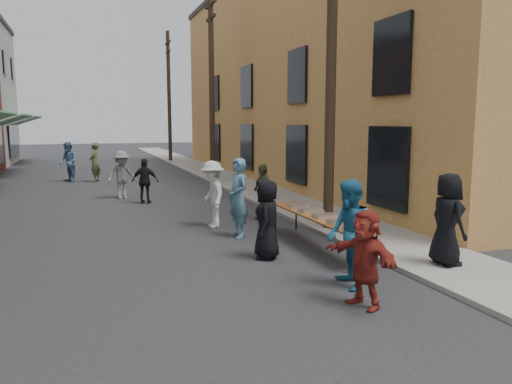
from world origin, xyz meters
TOP-DOWN VIEW (x-y plane):
  - ground at (0.00, 0.00)m, footprint 120.00×120.00m
  - sidewalk at (5.00, 15.00)m, footprint 2.20×60.00m
  - building_ochre at (11.10, 14.00)m, footprint 10.00×28.00m
  - utility_pole_near at (4.30, 3.00)m, footprint 0.26×0.26m
  - utility_pole_mid at (4.30, 15.00)m, footprint 0.26×0.26m
  - utility_pole_far at (4.30, 27.00)m, footprint 0.26×0.26m
  - serving_table at (3.27, 1.49)m, footprint 0.70×4.00m
  - catering_tray_sausage at (3.27, -0.16)m, footprint 0.50×0.33m
  - catering_tray_foil_b at (3.27, 0.49)m, footprint 0.50×0.33m
  - catering_tray_buns at (3.27, 1.19)m, footprint 0.50×0.33m
  - catering_tray_foil_d at (3.27, 1.89)m, footprint 0.50×0.33m
  - catering_tray_buns_end at (3.27, 2.59)m, footprint 0.50×0.33m
  - condiment_jar_a at (3.05, -0.46)m, footprint 0.07×0.07m
  - condiment_jar_b at (3.05, -0.36)m, footprint 0.07×0.07m
  - condiment_jar_c at (3.05, -0.26)m, footprint 0.07×0.07m
  - cup_stack at (3.47, -0.41)m, footprint 0.08×0.08m
  - guest_front_a at (1.88, 1.08)m, footprint 0.81×0.95m
  - guest_front_b at (1.90, 3.14)m, footprint 0.57×0.77m
  - guest_front_c at (2.55, -1.12)m, footprint 0.85×1.01m
  - guest_front_d at (1.60, 4.46)m, footprint 0.69×1.17m
  - guest_front_e at (3.22, 4.98)m, footprint 0.54×1.00m
  - guest_queue_back at (2.33, -1.97)m, footprint 0.78×1.48m
  - server at (4.85, -0.80)m, footprint 0.62×0.90m
  - passerby_left at (-0.29, 10.48)m, footprint 1.28×0.95m
  - passerby_mid at (0.37, 9.04)m, footprint 0.99×0.69m
  - passerby_right at (-1.09, 16.25)m, footprint 0.65×0.79m
  - passerby_far at (-2.26, 16.56)m, footprint 1.04×1.14m

SIDE VIEW (x-z plane):
  - ground at x=0.00m, z-range 0.00..0.00m
  - sidewalk at x=5.00m, z-range 0.00..0.10m
  - serving_table at x=3.27m, z-range 0.34..1.09m
  - guest_queue_back at x=2.33m, z-range 0.00..1.52m
  - passerby_mid at x=0.37m, z-range 0.00..1.56m
  - catering_tray_sausage at x=3.27m, z-range 0.75..0.83m
  - catering_tray_foil_b at x=3.27m, z-range 0.75..0.83m
  - catering_tray_buns at x=3.27m, z-range 0.75..0.83m
  - catering_tray_foil_d at x=3.27m, z-range 0.75..0.83m
  - catering_tray_buns_end at x=3.27m, z-range 0.75..0.83m
  - condiment_jar_a at x=3.05m, z-range 0.75..0.83m
  - condiment_jar_b at x=3.05m, z-range 0.75..0.83m
  - condiment_jar_c at x=3.05m, z-range 0.75..0.83m
  - guest_front_e at x=3.22m, z-range 0.00..1.62m
  - cup_stack at x=3.47m, z-range 0.75..0.87m
  - guest_front_a at x=1.88m, z-range 0.00..1.65m
  - passerby_left at x=-0.29m, z-range 0.00..1.76m
  - guest_front_d at x=1.60m, z-range 0.00..1.79m
  - passerby_right at x=-1.09m, z-range 0.00..1.86m
  - guest_front_c at x=2.55m, z-range 0.00..1.87m
  - passerby_far at x=-2.26m, z-range 0.00..1.90m
  - guest_front_b at x=1.90m, z-range 0.00..1.94m
  - server at x=4.85m, z-range 0.10..1.86m
  - utility_pole_near at x=4.30m, z-range 0.00..9.00m
  - utility_pole_mid at x=4.30m, z-range 0.00..9.00m
  - utility_pole_far at x=4.30m, z-range 0.00..9.00m
  - building_ochre at x=11.10m, z-range 0.00..10.00m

